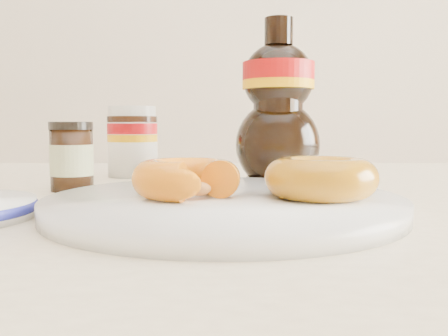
{
  "coord_description": "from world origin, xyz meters",
  "views": [
    {
      "loc": [
        -0.03,
        -0.44,
        0.83
      ],
      "look_at": [
        -0.03,
        0.04,
        0.79
      ],
      "focal_mm": 40.0,
      "sensor_mm": 36.0,
      "label": 1
    }
  ],
  "objects_px": {
    "syrup_bottle": "(278,102)",
    "donut_bitten": "(186,178)",
    "dining_table": "(248,270)",
    "plate": "(224,204)",
    "nutella_jar": "(132,139)",
    "dark_jar": "(72,157)",
    "donut_whole": "(321,178)"
  },
  "relations": [
    {
      "from": "nutella_jar",
      "to": "dark_jar",
      "type": "distance_m",
      "value": 0.17
    },
    {
      "from": "plate",
      "to": "dark_jar",
      "type": "height_order",
      "value": "dark_jar"
    },
    {
      "from": "dark_jar",
      "to": "plate",
      "type": "bearing_deg",
      "value": -40.41
    },
    {
      "from": "syrup_bottle",
      "to": "dining_table",
      "type": "bearing_deg",
      "value": -112.9
    },
    {
      "from": "donut_bitten",
      "to": "nutella_jar",
      "type": "height_order",
      "value": "nutella_jar"
    },
    {
      "from": "donut_bitten",
      "to": "donut_whole",
      "type": "height_order",
      "value": "donut_whole"
    },
    {
      "from": "dining_table",
      "to": "plate",
      "type": "xyz_separation_m",
      "value": [
        -0.03,
        -0.11,
        0.09
      ]
    },
    {
      "from": "plate",
      "to": "nutella_jar",
      "type": "bearing_deg",
      "value": 113.42
    },
    {
      "from": "dining_table",
      "to": "syrup_bottle",
      "type": "bearing_deg",
      "value": 67.1
    },
    {
      "from": "plate",
      "to": "donut_whole",
      "type": "height_order",
      "value": "donut_whole"
    },
    {
      "from": "dining_table",
      "to": "donut_bitten",
      "type": "bearing_deg",
      "value": -116.34
    },
    {
      "from": "nutella_jar",
      "to": "dark_jar",
      "type": "xyz_separation_m",
      "value": [
        -0.04,
        -0.16,
        -0.02
      ]
    },
    {
      "from": "donut_whole",
      "to": "nutella_jar",
      "type": "bearing_deg",
      "value": 123.98
    },
    {
      "from": "nutella_jar",
      "to": "donut_whole",
      "type": "bearing_deg",
      "value": -56.02
    },
    {
      "from": "dark_jar",
      "to": "donut_whole",
      "type": "bearing_deg",
      "value": -31.83
    },
    {
      "from": "dark_jar",
      "to": "syrup_bottle",
      "type": "bearing_deg",
      "value": 14.23
    },
    {
      "from": "syrup_bottle",
      "to": "donut_bitten",
      "type": "bearing_deg",
      "value": -114.79
    },
    {
      "from": "nutella_jar",
      "to": "donut_bitten",
      "type": "bearing_deg",
      "value": -72.11
    },
    {
      "from": "dining_table",
      "to": "donut_bitten",
      "type": "xyz_separation_m",
      "value": [
        -0.06,
        -0.12,
        0.11
      ]
    },
    {
      "from": "syrup_bottle",
      "to": "dark_jar",
      "type": "height_order",
      "value": "syrup_bottle"
    },
    {
      "from": "dining_table",
      "to": "syrup_bottle",
      "type": "xyz_separation_m",
      "value": [
        0.04,
        0.1,
        0.19
      ]
    },
    {
      "from": "dining_table",
      "to": "donut_whole",
      "type": "distance_m",
      "value": 0.18
    },
    {
      "from": "dining_table",
      "to": "plate",
      "type": "relative_size",
      "value": 4.58
    },
    {
      "from": "nutella_jar",
      "to": "syrup_bottle",
      "type": "relative_size",
      "value": 0.49
    },
    {
      "from": "donut_bitten",
      "to": "plate",
      "type": "bearing_deg",
      "value": 25.16
    },
    {
      "from": "dining_table",
      "to": "plate",
      "type": "bearing_deg",
      "value": -103.49
    },
    {
      "from": "dining_table",
      "to": "syrup_bottle",
      "type": "height_order",
      "value": "syrup_bottle"
    },
    {
      "from": "donut_bitten",
      "to": "donut_whole",
      "type": "relative_size",
      "value": 0.97
    },
    {
      "from": "dining_table",
      "to": "nutella_jar",
      "type": "distance_m",
      "value": 0.29
    },
    {
      "from": "donut_whole",
      "to": "dining_table",
      "type": "bearing_deg",
      "value": 114.04
    },
    {
      "from": "nutella_jar",
      "to": "dark_jar",
      "type": "relative_size",
      "value": 1.29
    },
    {
      "from": "plate",
      "to": "dark_jar",
      "type": "bearing_deg",
      "value": 139.59
    }
  ]
}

